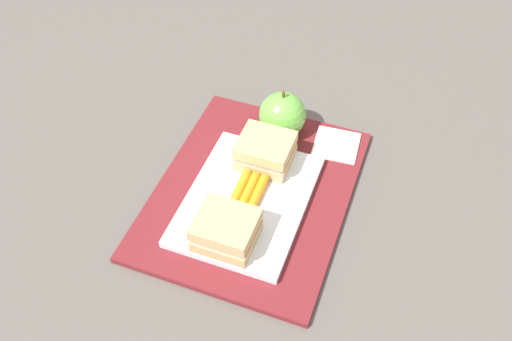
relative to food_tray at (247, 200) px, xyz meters
name	(u,v)px	position (x,y,z in m)	size (l,w,h in m)	color
ground_plane	(253,195)	(0.03, 0.00, -0.02)	(2.40, 2.40, 0.00)	#56514C
lunchbag_mat	(253,193)	(0.03, 0.00, -0.01)	(0.36, 0.28, 0.01)	maroon
food_tray	(247,200)	(0.00, 0.00, 0.00)	(0.23, 0.17, 0.01)	white
sandwich_half_left	(226,230)	(-0.08, 0.00, 0.03)	(0.07, 0.08, 0.04)	tan
sandwich_half_right	(265,151)	(0.08, 0.00, 0.03)	(0.07, 0.08, 0.04)	tan
carrot_sticks_bundle	(247,194)	(0.00, 0.00, 0.01)	(0.08, 0.04, 0.02)	orange
apple	(285,116)	(0.16, 0.00, 0.03)	(0.08, 0.08, 0.09)	#66B742
paper_napkin	(336,145)	(0.16, -0.09, 0.00)	(0.07, 0.07, 0.00)	white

